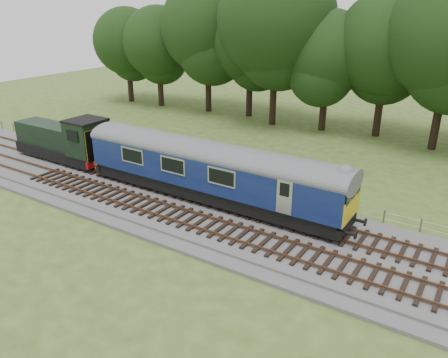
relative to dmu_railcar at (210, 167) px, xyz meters
The scene contains 9 objects.
ground 5.07m from the dmu_railcar, 18.80° to the right, with size 120.00×120.00×0.00m, color #3C5B21.
ballast 4.98m from the dmu_railcar, 18.80° to the right, with size 70.00×7.00×0.35m, color #4C4C4F.
track_north 4.66m from the dmu_railcar, ahead, with size 67.20×2.40×0.21m.
track_south 5.54m from the dmu_railcar, 36.12° to the right, with size 67.20×2.40×0.21m.
fence 5.77m from the dmu_railcar, 37.01° to the left, with size 64.00×0.12×1.00m, color #6B6054, non-canonical shape.
tree_line 21.17m from the dmu_railcar, 78.71° to the left, with size 70.00×8.00×18.00m, color black, non-canonical shape.
dmu_railcar is the anchor object (origin of this frame).
shunter_loco 13.94m from the dmu_railcar, behind, with size 8.91×2.60×3.38m.
worker 9.43m from the dmu_railcar, behind, with size 0.63×0.42×1.74m, color #ED470C.
Camera 1 is at (10.45, -19.56, 12.06)m, focal length 35.00 mm.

